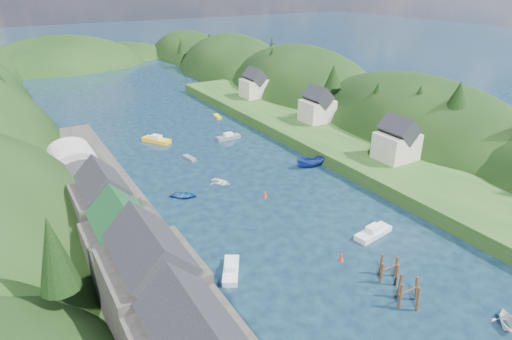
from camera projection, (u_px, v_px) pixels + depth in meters
ground at (202, 151)px, 90.84m from camera, size 600.00×600.00×0.00m
hillside_right at (301, 120)px, 134.62m from camera, size 36.00×245.56×48.00m
far_hills at (91, 85)px, 192.53m from camera, size 103.00×68.00×44.00m
hill_trees at (173, 87)px, 96.97m from camera, size 91.67×148.42×12.57m
quay_left at (130, 252)px, 55.71m from camera, size 12.00×110.00×2.00m
terrace_left_grass at (73, 267)px, 52.31m from camera, size 12.00×110.00×2.50m
quayside_buildings at (143, 276)px, 41.65m from camera, size 8.00×35.84×12.90m
boat_sheds at (80, 173)px, 67.82m from camera, size 7.00×21.00×7.50m
terrace_right at (325, 138)px, 94.35m from camera, size 16.00×120.00×2.40m
right_bank_cottages at (313, 107)px, 100.34m from camera, size 9.00×59.24×8.41m
piling_cluster_near at (408, 294)px, 47.80m from camera, size 3.15×2.94×3.72m
piling_cluster_far at (389, 271)px, 51.76m from camera, size 2.98×2.80×3.42m
channel_buoy_near at (341, 258)px, 55.37m from camera, size 0.70×0.70×1.10m
channel_buoy_far at (265, 195)px, 71.43m from camera, size 0.70×0.70×1.10m
moored_boats at (273, 193)px, 71.90m from camera, size 33.79×86.43×2.22m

